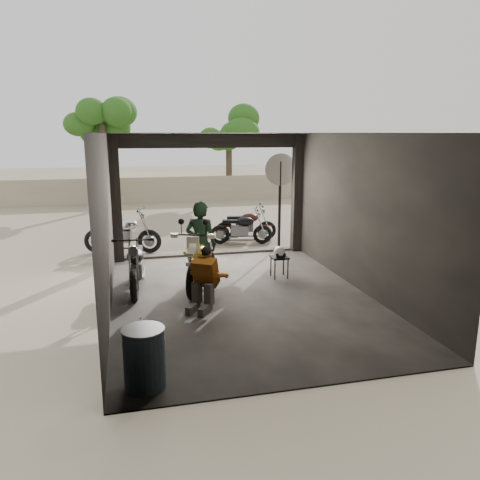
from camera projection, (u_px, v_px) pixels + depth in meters
name	position (u px, v px, depth m)	size (l,w,h in m)	color
ground	(241.00, 298.00, 9.30)	(80.00, 80.00, 0.00)	#7A6D56
garage	(235.00, 230.00, 9.53)	(7.00, 7.13, 3.20)	#2D2B28
boundary_wall	(172.00, 189.00, 22.43)	(18.00, 0.30, 1.20)	gray
tree_left	(101.00, 114.00, 19.57)	(2.20, 2.20, 5.60)	#382B1E
tree_right	(229.00, 126.00, 22.42)	(2.20, 2.20, 5.00)	#382B1E
main_bike	(200.00, 258.00, 9.76)	(0.81, 1.97, 1.31)	beige
left_bike	(136.00, 262.00, 9.64)	(0.74, 1.79, 1.21)	black
outside_bike_a	(122.00, 231.00, 12.67)	(0.76, 1.84, 1.24)	black
outside_bike_b	(246.00, 222.00, 14.27)	(0.67, 1.62, 1.10)	#37110D
outside_bike_c	(241.00, 226.00, 13.76)	(0.65, 1.59, 1.07)	black
rider	(201.00, 244.00, 9.82)	(0.67, 0.44, 1.84)	black
mechanic	(203.00, 281.00, 8.53)	(0.58, 0.78, 1.13)	#A25615
stool	(279.00, 260.00, 10.48)	(0.36, 0.36, 0.50)	black
helmet	(279.00, 252.00, 10.38)	(0.26, 0.27, 0.25)	silver
oil_drum	(144.00, 359.00, 5.90)	(0.52, 0.52, 0.81)	#38505F
sign_post	(280.00, 184.00, 12.96)	(0.89, 0.08, 2.67)	black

